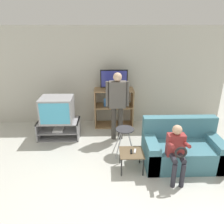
{
  "coord_description": "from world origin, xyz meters",
  "views": [
    {
      "loc": [
        -0.07,
        -2.35,
        2.58
      ],
      "look_at": [
        0.06,
        1.9,
        0.9
      ],
      "focal_mm": 35.0,
      "sensor_mm": 36.0,
      "label": 1
    }
  ],
  "objects": [
    {
      "name": "person_seated_child",
      "position": [
        1.14,
        0.87,
        0.61
      ],
      "size": [
        0.33,
        0.43,
        1.02
      ],
      "color": "#2D2D38",
      "rests_on": "ground_plane"
    },
    {
      "name": "person_standing_adult",
      "position": [
        0.2,
        2.41,
        0.99
      ],
      "size": [
        0.53,
        0.2,
        1.63
      ],
      "color": "#3D3833",
      "rests_on": "ground_plane"
    },
    {
      "name": "television_flat",
      "position": [
        0.15,
        3.19,
        1.28
      ],
      "size": [
        0.71,
        0.2,
        0.5
      ],
      "color": "black",
      "rests_on": "media_shelf"
    },
    {
      "name": "tv_stand",
      "position": [
        -1.22,
        2.53,
        0.22
      ],
      "size": [
        0.99,
        0.58,
        0.44
      ],
      "color": "#939399",
      "rests_on": "ground_plane"
    },
    {
      "name": "ground_plane",
      "position": [
        0.0,
        0.0,
        0.0
      ],
      "size": [
        18.0,
        18.0,
        0.0
      ],
      "primitive_type": "plane",
      "color": "beige"
    },
    {
      "name": "media_shelf",
      "position": [
        0.15,
        3.17,
        0.53
      ],
      "size": [
        1.03,
        0.48,
        1.04
      ],
      "color": "#9E7A51",
      "rests_on": "ground_plane"
    },
    {
      "name": "snack_table",
      "position": [
        0.4,
        1.16,
        0.33
      ],
      "size": [
        0.45,
        0.45,
        0.38
      ],
      "color": "brown",
      "rests_on": "ground_plane"
    },
    {
      "name": "television_main",
      "position": [
        -1.23,
        2.54,
        0.73
      ],
      "size": [
        0.76,
        0.61,
        0.59
      ],
      "color": "#9E9EA3",
      "rests_on": "tv_stand"
    },
    {
      "name": "folding_stool",
      "position": [
        0.32,
        1.74,
        0.49
      ],
      "size": [
        0.43,
        0.45,
        0.59
      ],
      "color": "#B7B7BC",
      "rests_on": "ground_plane"
    },
    {
      "name": "remote_control_white",
      "position": [
        0.47,
        1.18,
        0.39
      ],
      "size": [
        0.07,
        0.15,
        0.02
      ],
      "primitive_type": "cube",
      "rotation": [
        0.0,
        0.0,
        -0.22
      ],
      "color": "silver",
      "rests_on": "snack_table"
    },
    {
      "name": "wall_back",
      "position": [
        0.0,
        3.49,
        1.3
      ],
      "size": [
        6.4,
        0.06,
        2.6
      ],
      "color": "beige",
      "rests_on": "ground_plane"
    },
    {
      "name": "remote_control_black",
      "position": [
        0.4,
        1.17,
        0.39
      ],
      "size": [
        0.05,
        0.15,
        0.02
      ],
      "primitive_type": "cube",
      "rotation": [
        0.0,
        0.0,
        -0.08
      ],
      "color": "black",
      "rests_on": "snack_table"
    },
    {
      "name": "couch",
      "position": [
        1.43,
        1.36,
        0.3
      ],
      "size": [
        1.48,
        0.85,
        0.89
      ],
      "color": "teal",
      "rests_on": "ground_plane"
    }
  ]
}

